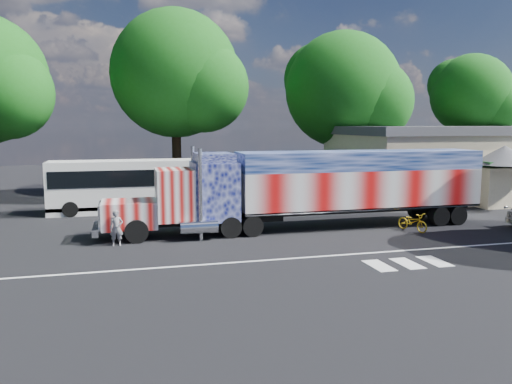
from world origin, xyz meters
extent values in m
plane|color=black|center=(0.00, 0.00, 0.00)|extent=(100.00, 100.00, 0.00)
cube|color=silver|center=(0.00, -3.00, 0.01)|extent=(30.00, 0.15, 0.01)
cube|color=silver|center=(2.80, -4.80, 0.01)|extent=(0.70, 1.60, 0.01)
cube|color=silver|center=(4.00, -4.80, 0.01)|extent=(0.70, 1.60, 0.01)
cube|color=silver|center=(5.20, -4.80, 0.01)|extent=(0.70, 1.60, 0.01)
cube|color=black|center=(-3.22, 2.36, 0.67)|extent=(8.67, 0.96, 0.29)
cube|color=tan|center=(-6.30, 2.36, 1.16)|extent=(2.50, 2.12, 1.25)
cube|color=silver|center=(-7.60, 2.36, 1.16)|extent=(0.12, 1.83, 1.12)
cube|color=silver|center=(-7.79, 2.36, 0.53)|extent=(0.29, 2.41, 0.35)
cube|color=tan|center=(-4.18, 2.36, 2.02)|extent=(1.73, 2.41, 2.41)
cube|color=black|center=(-5.00, 2.36, 2.46)|extent=(0.06, 2.02, 0.87)
cube|color=#464C89|center=(-2.25, 2.36, 2.12)|extent=(2.12, 2.41, 2.79)
cube|color=#464C89|center=(-2.25, 2.36, 3.71)|extent=(1.73, 2.31, 0.48)
cylinder|color=silver|center=(-3.12, 3.63, 2.12)|extent=(0.19, 0.19, 4.24)
cylinder|color=silver|center=(-3.12, 1.09, 2.12)|extent=(0.19, 0.19, 4.24)
cylinder|color=silver|center=(-3.22, 3.61, 0.63)|extent=(1.73, 0.64, 0.64)
cylinder|color=silver|center=(-3.22, 1.10, 0.63)|extent=(1.73, 0.64, 0.64)
cylinder|color=black|center=(-6.01, 1.30, 0.53)|extent=(1.06, 0.34, 1.06)
cylinder|color=black|center=(-6.01, 3.42, 0.53)|extent=(1.06, 0.34, 1.06)
cylinder|color=black|center=(-1.68, 1.35, 0.50)|extent=(1.00, 0.53, 1.00)
cylinder|color=black|center=(-1.68, 3.37, 0.50)|extent=(1.00, 0.53, 1.00)
cylinder|color=black|center=(-0.62, 1.35, 0.50)|extent=(1.00, 0.53, 1.00)
cylinder|color=black|center=(-0.62, 3.37, 0.50)|extent=(1.00, 0.53, 1.00)
cube|color=black|center=(5.45, 2.36, 0.92)|extent=(12.52, 1.06, 0.29)
cube|color=#D17272|center=(5.45, 2.36, 2.02)|extent=(12.91, 2.50, 1.93)
cube|color=#43558F|center=(5.45, 2.36, 3.47)|extent=(12.91, 2.50, 0.96)
cube|color=silver|center=(5.45, 2.36, 1.06)|extent=(12.91, 2.50, 0.12)
cube|color=silver|center=(11.93, 2.36, 2.50)|extent=(0.04, 2.41, 2.79)
cylinder|color=black|center=(9.59, 1.35, 0.50)|extent=(1.00, 0.53, 1.00)
cylinder|color=black|center=(9.59, 3.37, 0.50)|extent=(1.00, 0.53, 1.00)
cylinder|color=black|center=(10.65, 1.35, 0.50)|extent=(1.00, 0.53, 1.00)
cylinder|color=black|center=(10.65, 3.37, 0.50)|extent=(1.00, 0.53, 1.00)
cube|color=white|center=(-5.54, 9.98, 1.58)|extent=(10.81, 2.34, 3.15)
cube|color=black|center=(-5.54, 9.98, 2.16)|extent=(10.45, 2.40, 0.99)
cube|color=black|center=(-5.54, 9.98, 0.41)|extent=(10.81, 2.34, 0.23)
cube|color=black|center=(-10.94, 9.98, 1.71)|extent=(0.05, 2.07, 1.26)
cylinder|color=black|center=(-9.59, 8.85, 0.45)|extent=(0.90, 0.27, 0.90)
cylinder|color=black|center=(-9.59, 11.10, 0.45)|extent=(0.90, 0.27, 0.90)
cylinder|color=black|center=(-2.84, 8.85, 0.45)|extent=(0.90, 0.27, 0.90)
cylinder|color=black|center=(-2.84, 11.10, 0.45)|extent=(0.90, 0.27, 0.90)
cylinder|color=black|center=(-2.03, 8.85, 0.45)|extent=(0.90, 0.27, 0.90)
cylinder|color=black|center=(-2.03, 11.10, 0.45)|extent=(0.90, 0.27, 0.90)
cube|color=beige|center=(20.00, 11.00, 2.30)|extent=(22.00, 10.00, 4.60)
cube|color=#46464B|center=(20.00, 11.00, 4.90)|extent=(22.40, 10.40, 0.60)
cube|color=#1E5926|center=(12.00, 5.96, 2.40)|extent=(1.60, 0.08, 1.20)
cube|color=#1E5926|center=(16.00, 5.96, 2.40)|extent=(1.60, 0.08, 1.20)
cube|color=beige|center=(17.00, 5.40, 1.30)|extent=(3.00, 1.20, 2.60)
cube|color=#1E5926|center=(17.00, 5.40, 2.90)|extent=(3.40, 1.60, 0.25)
cone|color=#46464B|center=(17.00, 5.40, 3.40)|extent=(4.00, 4.00, 1.20)
imported|color=slate|center=(-6.87, 0.99, 0.79)|extent=(0.58, 0.39, 1.58)
imported|color=gold|center=(7.46, 0.44, 0.47)|extent=(1.15, 1.90, 0.94)
cylinder|color=black|center=(24.59, 18.78, 3.24)|extent=(0.70, 0.70, 6.48)
sphere|color=#155814|center=(24.59, 18.78, 8.10)|extent=(7.32, 7.32, 7.32)
sphere|color=#155814|center=(26.05, 17.68, 7.17)|extent=(5.13, 5.13, 5.13)
sphere|color=#155814|center=(23.49, 19.87, 9.03)|extent=(4.76, 4.76, 4.76)
sphere|color=#155814|center=(-13.73, 14.34, 7.34)|extent=(5.99, 5.99, 5.99)
cylinder|color=black|center=(10.76, 16.47, 3.25)|extent=(0.70, 0.70, 6.49)
sphere|color=#155814|center=(10.76, 16.47, 8.11)|extent=(9.29, 9.29, 9.29)
sphere|color=#155814|center=(12.61, 15.07, 7.19)|extent=(6.50, 6.50, 6.50)
sphere|color=#155814|center=(9.36, 17.86, 9.04)|extent=(6.04, 6.04, 6.04)
cylinder|color=black|center=(-2.62, 16.98, 3.64)|extent=(0.70, 0.70, 7.27)
sphere|color=#155814|center=(-2.62, 16.98, 9.09)|extent=(9.50, 9.50, 9.50)
sphere|color=#155814|center=(-0.72, 15.56, 8.05)|extent=(6.65, 6.65, 6.65)
sphere|color=#155814|center=(-4.05, 18.41, 10.13)|extent=(6.17, 6.17, 6.17)
camera|label=1|loc=(-6.34, -21.38, 5.29)|focal=35.00mm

